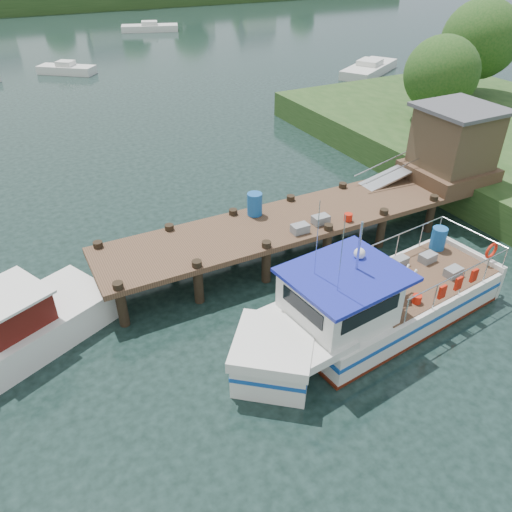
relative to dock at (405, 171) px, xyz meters
name	(u,v)px	position (x,y,z in m)	size (l,w,h in m)	color
ground_plane	(261,259)	(-6.51, -0.01, -2.24)	(160.00, 160.00, 0.00)	black
dock	(405,171)	(0.00, 0.00, 0.00)	(16.60, 3.00, 4.78)	#4F3625
lobster_boat	(366,308)	(-5.59, -4.94, -1.38)	(10.01, 3.80, 4.75)	silver
moored_far	(150,27)	(5.39, 51.30, -1.82)	(7.13, 4.26, 1.15)	silver
moored_b	(67,69)	(-7.65, 33.32, -1.85)	(4.77, 4.29, 1.06)	silver
moored_c	(369,68)	(15.45, 21.39, -1.82)	(7.46, 5.73, 1.14)	silver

